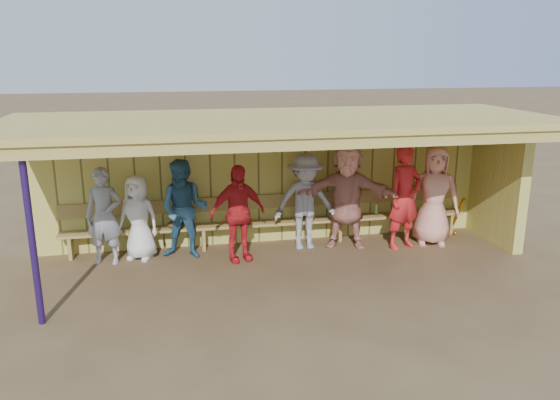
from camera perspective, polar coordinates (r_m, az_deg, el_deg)
The scene contains 12 objects.
ground at distance 9.36m, azimuth 0.43°, elevation -6.76°, with size 90.00×90.00×0.00m, color brown.
player_a at distance 9.64m, azimuth -17.91°, elevation -1.62°, with size 0.61×0.40×1.67m, color #92929A.
player_b at distance 9.73m, azimuth -14.59°, elevation -1.79°, with size 0.73×0.47×1.49m, color white.
player_c at distance 9.59m, azimuth -9.97°, elevation -0.96°, with size 0.85×0.66×1.75m, color #2F6183.
player_d at distance 9.33m, azimuth -4.46°, elevation -1.40°, with size 0.99×0.41×1.69m, color red.
player_e at distance 9.90m, azimuth 2.65°, elevation -0.17°, with size 1.14×0.66×1.77m, color gray.
player_f at distance 10.01m, azimuth 6.98°, elevation 0.51°, with size 1.83×0.58×1.97m, color tan.
player_g at distance 10.16m, azimuth 12.89°, elevation 0.28°, with size 0.70×0.46×1.91m, color red.
player_h at distance 10.52m, azimuth 15.79°, elevation 0.46°, with size 0.91×0.59×1.87m, color #DF947D.
dugout_structure at distance 9.62m, azimuth 1.88°, elevation 4.34°, with size 8.80×3.20×2.50m.
bench at distance 10.22m, azimuth -0.86°, elevation -1.74°, with size 7.60×0.34×0.93m.
dugout_equipment at distance 10.15m, azimuth 0.43°, elevation -2.08°, with size 5.64×0.62×0.80m.
Camera 1 is at (-1.81, -8.51, 3.48)m, focal length 35.00 mm.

